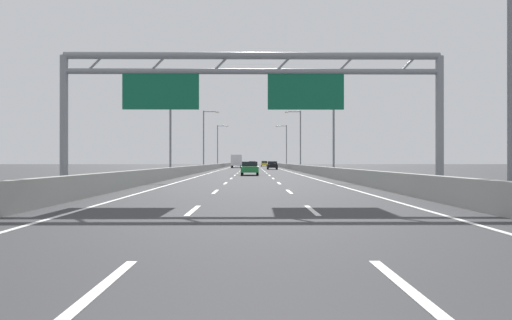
{
  "coord_description": "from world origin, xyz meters",
  "views": [
    {
      "loc": [
        -0.02,
        -2.25,
        1.5
      ],
      "look_at": [
        0.73,
        87.07,
        1.69
      ],
      "focal_mm": 34.26,
      "sensor_mm": 36.0,
      "label": 1
    }
  ],
  "objects_px": {
    "silver_car": "(252,164)",
    "green_car": "(250,168)",
    "box_truck": "(236,161)",
    "streetlamp_right_mid": "(331,120)",
    "streetlamp_left_mid": "(173,120)",
    "streetlamp_left_far": "(205,136)",
    "streetlamp_right_far": "(299,137)",
    "black_car": "(272,165)",
    "streetlamp_left_near": "(0,29)",
    "streetlamp_right_near": "(503,30)",
    "yellow_car": "(264,164)",
    "streetlamp_left_distant": "(219,144)",
    "sign_gantry": "(248,86)",
    "streetlamp_right_distant": "(285,144)"
  },
  "relations": [
    {
      "from": "streetlamp_left_far",
      "to": "streetlamp_left_near",
      "type": "bearing_deg",
      "value": -90.0
    },
    {
      "from": "silver_car",
      "to": "green_car",
      "type": "xyz_separation_m",
      "value": [
        -0.33,
        -68.01,
        -0.0
      ]
    },
    {
      "from": "streetlamp_right_near",
      "to": "yellow_car",
      "type": "bearing_deg",
      "value": 91.94
    },
    {
      "from": "box_truck",
      "to": "streetlamp_right_near",
      "type": "bearing_deg",
      "value": -83.52
    },
    {
      "from": "streetlamp_left_far",
      "to": "green_car",
      "type": "height_order",
      "value": "streetlamp_left_far"
    },
    {
      "from": "sign_gantry",
      "to": "streetlamp_right_near",
      "type": "height_order",
      "value": "streetlamp_right_near"
    },
    {
      "from": "black_car",
      "to": "yellow_car",
      "type": "relative_size",
      "value": 1.03
    },
    {
      "from": "streetlamp_left_far",
      "to": "silver_car",
      "type": "xyz_separation_m",
      "value": [
        7.55,
        42.2,
        -4.66
      ]
    },
    {
      "from": "streetlamp_right_mid",
      "to": "streetlamp_left_distant",
      "type": "bearing_deg",
      "value": 103.33
    },
    {
      "from": "silver_car",
      "to": "streetlamp_right_mid",
      "type": "bearing_deg",
      "value": -84.28
    },
    {
      "from": "yellow_car",
      "to": "silver_car",
      "type": "xyz_separation_m",
      "value": [
        -3.32,
        -15.07,
        -0.01
      ]
    },
    {
      "from": "streetlamp_right_near",
      "to": "streetlamp_left_distant",
      "type": "height_order",
      "value": "same"
    },
    {
      "from": "streetlamp_left_near",
      "to": "green_car",
      "type": "relative_size",
      "value": 2.17
    },
    {
      "from": "streetlamp_left_mid",
      "to": "silver_car",
      "type": "relative_size",
      "value": 2.19
    },
    {
      "from": "streetlamp_right_near",
      "to": "streetlamp_left_mid",
      "type": "bearing_deg",
      "value": 115.36
    },
    {
      "from": "black_car",
      "to": "box_truck",
      "type": "relative_size",
      "value": 0.6
    },
    {
      "from": "silver_car",
      "to": "streetlamp_left_near",
      "type": "bearing_deg",
      "value": -94.1
    },
    {
      "from": "streetlamp_left_mid",
      "to": "silver_car",
      "type": "xyz_separation_m",
      "value": [
        7.55,
        73.7,
        -4.66
      ]
    },
    {
      "from": "black_car",
      "to": "box_truck",
      "type": "distance_m",
      "value": 25.12
    },
    {
      "from": "yellow_car",
      "to": "streetlamp_right_mid",
      "type": "bearing_deg",
      "value": -87.38
    },
    {
      "from": "streetlamp_right_mid",
      "to": "streetlamp_right_distant",
      "type": "height_order",
      "value": "same"
    },
    {
      "from": "green_car",
      "to": "streetlamp_right_mid",
      "type": "bearing_deg",
      "value": -36.43
    },
    {
      "from": "green_car",
      "to": "box_truck",
      "type": "relative_size",
      "value": 0.58
    },
    {
      "from": "streetlamp_left_near",
      "to": "streetlamp_right_near",
      "type": "relative_size",
      "value": 1.0
    },
    {
      "from": "streetlamp_left_mid",
      "to": "box_truck",
      "type": "height_order",
      "value": "streetlamp_left_mid"
    },
    {
      "from": "streetlamp_right_far",
      "to": "yellow_car",
      "type": "xyz_separation_m",
      "value": [
        -4.06,
        57.27,
        -4.64
      ]
    },
    {
      "from": "streetlamp_left_mid",
      "to": "streetlamp_left_distant",
      "type": "bearing_deg",
      "value": 90.0
    },
    {
      "from": "black_car",
      "to": "silver_car",
      "type": "bearing_deg",
      "value": 96.27
    },
    {
      "from": "streetlamp_right_mid",
      "to": "box_truck",
      "type": "bearing_deg",
      "value": 99.54
    },
    {
      "from": "streetlamp_left_far",
      "to": "streetlamp_right_far",
      "type": "xyz_separation_m",
      "value": [
        14.93,
        0.0,
        0.0
      ]
    },
    {
      "from": "streetlamp_right_near",
      "to": "streetlamp_left_mid",
      "type": "distance_m",
      "value": 34.86
    },
    {
      "from": "streetlamp_right_mid",
      "to": "green_car",
      "type": "distance_m",
      "value": 10.66
    },
    {
      "from": "green_car",
      "to": "streetlamp_left_mid",
      "type": "bearing_deg",
      "value": -141.72
    },
    {
      "from": "sign_gantry",
      "to": "black_car",
      "type": "height_order",
      "value": "sign_gantry"
    },
    {
      "from": "streetlamp_right_far",
      "to": "silver_car",
      "type": "xyz_separation_m",
      "value": [
        -7.39,
        42.2,
        -4.66
      ]
    },
    {
      "from": "streetlamp_left_distant",
      "to": "box_truck",
      "type": "relative_size",
      "value": 1.26
    },
    {
      "from": "sign_gantry",
      "to": "streetlamp_left_mid",
      "type": "height_order",
      "value": "streetlamp_left_mid"
    },
    {
      "from": "streetlamp_right_near",
      "to": "streetlamp_right_far",
      "type": "bearing_deg",
      "value": 90.0
    },
    {
      "from": "streetlamp_left_near",
      "to": "streetlamp_right_far",
      "type": "relative_size",
      "value": 1.0
    },
    {
      "from": "streetlamp_left_far",
      "to": "black_car",
      "type": "relative_size",
      "value": 2.09
    },
    {
      "from": "green_car",
      "to": "streetlamp_left_near",
      "type": "bearing_deg",
      "value": -100.98
    },
    {
      "from": "streetlamp_left_near",
      "to": "yellow_car",
      "type": "bearing_deg",
      "value": 84.84
    },
    {
      "from": "streetlamp_left_distant",
      "to": "streetlamp_left_near",
      "type": "bearing_deg",
      "value": -90.0
    },
    {
      "from": "streetlamp_left_mid",
      "to": "streetlamp_left_far",
      "type": "height_order",
      "value": "same"
    },
    {
      "from": "streetlamp_right_near",
      "to": "yellow_car",
      "type": "distance_m",
      "value": 120.42
    },
    {
      "from": "streetlamp_left_mid",
      "to": "sign_gantry",
      "type": "bearing_deg",
      "value": -73.28
    },
    {
      "from": "streetlamp_left_near",
      "to": "streetlamp_left_distant",
      "type": "distance_m",
      "value": 94.49
    },
    {
      "from": "streetlamp_left_near",
      "to": "streetlamp_left_far",
      "type": "height_order",
      "value": "same"
    },
    {
      "from": "yellow_car",
      "to": "box_truck",
      "type": "xyz_separation_m",
      "value": [
        -6.95,
        -23.25,
        0.85
      ]
    },
    {
      "from": "green_car",
      "to": "box_truck",
      "type": "distance_m",
      "value": 59.92
    }
  ]
}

